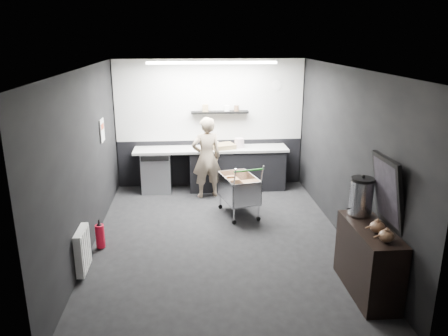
{
  "coord_description": "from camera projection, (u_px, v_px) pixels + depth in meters",
  "views": [
    {
      "loc": [
        -0.46,
        -6.4,
        3.15
      ],
      "look_at": [
        0.11,
        0.4,
        1.08
      ],
      "focal_mm": 35.0,
      "sensor_mm": 36.0,
      "label": 1
    }
  ],
  "objects": [
    {
      "name": "floor",
      "position": [
        220.0,
        239.0,
        7.06
      ],
      "size": [
        5.5,
        5.5,
        0.0
      ],
      "primitive_type": "plane",
      "color": "black",
      "rests_on": "ground"
    },
    {
      "name": "ceiling",
      "position": [
        219.0,
        68.0,
        6.27
      ],
      "size": [
        5.5,
        5.5,
        0.0
      ],
      "primitive_type": "plane",
      "rotation": [
        3.14,
        0.0,
        0.0
      ],
      "color": "white",
      "rests_on": "wall_back"
    },
    {
      "name": "wall_back",
      "position": [
        210.0,
        124.0,
        9.29
      ],
      "size": [
        5.5,
        0.0,
        5.5
      ],
      "primitive_type": "plane",
      "rotation": [
        1.57,
        0.0,
        0.0
      ],
      "color": "black",
      "rests_on": "floor"
    },
    {
      "name": "wall_front",
      "position": [
        241.0,
        239.0,
        4.04
      ],
      "size": [
        5.5,
        0.0,
        5.5
      ],
      "primitive_type": "plane",
      "rotation": [
        -1.57,
        0.0,
        0.0
      ],
      "color": "black",
      "rests_on": "floor"
    },
    {
      "name": "wall_left",
      "position": [
        86.0,
        162.0,
        6.51
      ],
      "size": [
        0.0,
        5.5,
        5.5
      ],
      "primitive_type": "plane",
      "rotation": [
        1.57,
        0.0,
        1.57
      ],
      "color": "black",
      "rests_on": "floor"
    },
    {
      "name": "wall_right",
      "position": [
        347.0,
        156.0,
        6.82
      ],
      "size": [
        0.0,
        5.5,
        5.5
      ],
      "primitive_type": "plane",
      "rotation": [
        1.57,
        0.0,
        -1.57
      ],
      "color": "black",
      "rests_on": "floor"
    },
    {
      "name": "kitchen_wall_panel",
      "position": [
        210.0,
        100.0,
        9.12
      ],
      "size": [
        3.95,
        0.02,
        1.7
      ],
      "primitive_type": "cube",
      "color": "silver",
      "rests_on": "wall_back"
    },
    {
      "name": "dado_panel",
      "position": [
        210.0,
        162.0,
        9.52
      ],
      "size": [
        3.95,
        0.02,
        1.0
      ],
      "primitive_type": "cube",
      "color": "black",
      "rests_on": "wall_back"
    },
    {
      "name": "floating_shelf",
      "position": [
        220.0,
        112.0,
        9.1
      ],
      "size": [
        1.2,
        0.22,
        0.04
      ],
      "primitive_type": "cube",
      "color": "black",
      "rests_on": "wall_back"
    },
    {
      "name": "wall_clock",
      "position": [
        276.0,
        85.0,
        9.14
      ],
      "size": [
        0.2,
        0.03,
        0.2
      ],
      "primitive_type": "cylinder",
      "rotation": [
        1.57,
        0.0,
        0.0
      ],
      "color": "white",
      "rests_on": "wall_back"
    },
    {
      "name": "poster",
      "position": [
        102.0,
        130.0,
        7.69
      ],
      "size": [
        0.02,
        0.3,
        0.4
      ],
      "primitive_type": "cube",
      "color": "white",
      "rests_on": "wall_left"
    },
    {
      "name": "poster_red_band",
      "position": [
        102.0,
        126.0,
        7.67
      ],
      "size": [
        0.02,
        0.22,
        0.1
      ],
      "primitive_type": "cube",
      "color": "#BB3317",
      "rests_on": "poster"
    },
    {
      "name": "radiator",
      "position": [
        83.0,
        250.0,
        5.95
      ],
      "size": [
        0.1,
        0.5,
        0.6
      ],
      "primitive_type": "cube",
      "color": "white",
      "rests_on": "wall_left"
    },
    {
      "name": "ceiling_strip",
      "position": [
        212.0,
        63.0,
        8.04
      ],
      "size": [
        2.4,
        0.2,
        0.04
      ],
      "primitive_type": "cube",
      "color": "white",
      "rests_on": "ceiling"
    },
    {
      "name": "prep_counter",
      "position": [
        218.0,
        168.0,
        9.24
      ],
      "size": [
        3.2,
        0.61,
        0.9
      ],
      "color": "black",
      "rests_on": "floor"
    },
    {
      "name": "person",
      "position": [
        207.0,
        158.0,
        8.69
      ],
      "size": [
        0.67,
        0.52,
        1.64
      ],
      "primitive_type": "imported",
      "rotation": [
        0.0,
        0.0,
        3.38
      ],
      "color": "beige",
      "rests_on": "floor"
    },
    {
      "name": "shopping_cart",
      "position": [
        239.0,
        190.0,
        7.88
      ],
      "size": [
        0.74,
        1.03,
        1.0
      ],
      "color": "silver",
      "rests_on": "floor"
    },
    {
      "name": "sideboard",
      "position": [
        369.0,
        250.0,
        5.48
      ],
      "size": [
        0.51,
        1.19,
        1.78
      ],
      "color": "black",
      "rests_on": "floor"
    },
    {
      "name": "fire_extinguisher",
      "position": [
        100.0,
        235.0,
        6.68
      ],
      "size": [
        0.14,
        0.14,
        0.45
      ],
      "color": "#B40C21",
      "rests_on": "floor"
    },
    {
      "name": "cardboard_box",
      "position": [
        223.0,
        146.0,
        9.06
      ],
      "size": [
        0.55,
        0.48,
        0.09
      ],
      "primitive_type": "cube",
      "rotation": [
        0.0,
        0.0,
        0.3
      ],
      "color": "#90784D",
      "rests_on": "prep_counter"
    },
    {
      "name": "pink_tub",
      "position": [
        239.0,
        143.0,
        9.12
      ],
      "size": [
        0.2,
        0.2,
        0.2
      ],
      "primitive_type": "cylinder",
      "color": "beige",
      "rests_on": "prep_counter"
    },
    {
      "name": "white_container",
      "position": [
        213.0,
        145.0,
        9.04
      ],
      "size": [
        0.22,
        0.2,
        0.16
      ],
      "primitive_type": "cube",
      "rotation": [
        0.0,
        0.0,
        0.39
      ],
      "color": "white",
      "rests_on": "prep_counter"
    }
  ]
}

